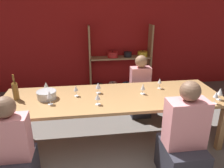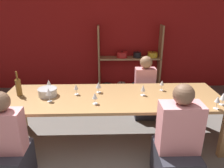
# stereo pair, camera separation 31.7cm
# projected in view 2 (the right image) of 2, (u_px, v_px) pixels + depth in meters

# --- Properties ---
(wall_back_red) EXTENTS (8.80, 0.06, 2.70)m
(wall_back_red) POSITION_uv_depth(u_px,v_px,m) (108.00, 32.00, 5.04)
(wall_back_red) COLOR #A31919
(wall_back_red) RESTS_ON ground_plane
(shelf_unit) EXTENTS (1.46, 0.30, 1.52)m
(shelf_unit) POSITION_uv_depth(u_px,v_px,m) (130.00, 68.00, 5.15)
(shelf_unit) COLOR tan
(shelf_unit) RESTS_ON ground_plane
(dining_table) EXTENTS (3.13, 1.00, 0.74)m
(dining_table) POSITION_uv_depth(u_px,v_px,m) (112.00, 100.00, 3.15)
(dining_table) COLOR #AD7F4C
(dining_table) RESTS_ON ground_plane
(mixing_bowl) EXTENTS (0.28, 0.28, 0.11)m
(mixing_bowl) POSITION_uv_depth(u_px,v_px,m) (48.00, 92.00, 3.13)
(mixing_bowl) COLOR #B7BABC
(mixing_bowl) RESTS_ON dining_table
(wine_bottle_green) EXTENTS (0.08, 0.08, 0.36)m
(wine_bottle_green) POSITION_uv_depth(u_px,v_px,m) (18.00, 86.00, 3.11)
(wine_bottle_green) COLOR brown
(wine_bottle_green) RESTS_ON dining_table
(wine_glass_white_a) EXTENTS (0.08, 0.08, 0.17)m
(wine_glass_white_a) POSITION_uv_depth(u_px,v_px,m) (223.00, 97.00, 2.83)
(wine_glass_white_a) COLOR white
(wine_glass_white_a) RESTS_ON dining_table
(wine_glass_red_a) EXTENTS (0.06, 0.06, 0.16)m
(wine_glass_red_a) POSITION_uv_depth(u_px,v_px,m) (76.00, 87.00, 3.15)
(wine_glass_red_a) COLOR white
(wine_glass_red_a) RESTS_ON dining_table
(wine_glass_white_b) EXTENTS (0.08, 0.08, 0.17)m
(wine_glass_white_b) POSITION_uv_depth(u_px,v_px,m) (98.00, 85.00, 3.22)
(wine_glass_white_b) COLOR white
(wine_glass_white_b) RESTS_ON dining_table
(wine_glass_red_b) EXTENTS (0.07, 0.07, 0.16)m
(wine_glass_red_b) POSITION_uv_depth(u_px,v_px,m) (143.00, 88.00, 3.13)
(wine_glass_red_b) COLOR white
(wine_glass_red_b) RESTS_ON dining_table
(wine_glass_white_c) EXTENTS (0.07, 0.07, 0.17)m
(wine_glass_white_c) POSITION_uv_depth(u_px,v_px,m) (218.00, 100.00, 2.73)
(wine_glass_white_c) COLOR white
(wine_glass_white_c) RESTS_ON dining_table
(wine_glass_red_c) EXTENTS (0.07, 0.07, 0.16)m
(wine_glass_red_c) POSITION_uv_depth(u_px,v_px,m) (95.00, 96.00, 2.86)
(wine_glass_red_c) COLOR white
(wine_glass_red_c) RESTS_ON dining_table
(wine_glass_red_d) EXTENTS (0.06, 0.06, 0.14)m
(wine_glass_red_d) POSITION_uv_depth(u_px,v_px,m) (185.00, 96.00, 2.89)
(wine_glass_red_d) COLOR white
(wine_glass_red_d) RESTS_ON dining_table
(wine_glass_red_e) EXTENTS (0.07, 0.07, 0.15)m
(wine_glass_red_e) POSITION_uv_depth(u_px,v_px,m) (49.00, 83.00, 3.35)
(wine_glass_red_e) COLOR white
(wine_glass_red_e) RESTS_ON dining_table
(wine_glass_empty_a) EXTENTS (0.08, 0.08, 0.19)m
(wine_glass_empty_a) POSITION_uv_depth(u_px,v_px,m) (49.00, 92.00, 2.93)
(wine_glass_empty_a) COLOR white
(wine_glass_empty_a) RESTS_ON dining_table
(wine_glass_empty_b) EXTENTS (0.06, 0.06, 0.16)m
(wine_glass_empty_b) POSITION_uv_depth(u_px,v_px,m) (162.00, 83.00, 3.30)
(wine_glass_empty_b) COLOR white
(wine_glass_empty_b) RESTS_ON dining_table
(person_near_a) EXTENTS (0.39, 0.49, 1.16)m
(person_near_a) POSITION_uv_depth(u_px,v_px,m) (10.00, 152.00, 2.46)
(person_near_a) COLOR #2D2D38
(person_near_a) RESTS_ON ground_plane
(person_far_a) EXTENTS (0.36, 0.45, 1.14)m
(person_far_a) POSITION_uv_depth(u_px,v_px,m) (144.00, 94.00, 3.99)
(person_far_a) COLOR #2D2D38
(person_far_a) RESTS_ON ground_plane
(person_near_b) EXTENTS (0.45, 0.57, 1.24)m
(person_near_b) POSITION_uv_depth(u_px,v_px,m) (177.00, 150.00, 2.46)
(person_near_b) COLOR #2D2D38
(person_near_b) RESTS_ON ground_plane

